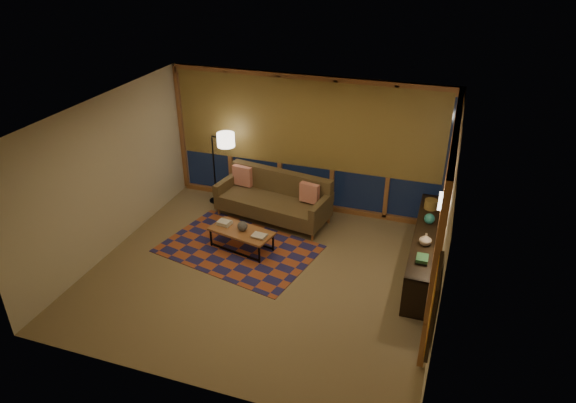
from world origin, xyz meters
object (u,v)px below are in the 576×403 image
(sofa, at_px, (273,199))
(bookshelf, at_px, (425,250))
(coffee_table, at_px, (242,239))
(floor_lamp, at_px, (214,166))

(sofa, xyz_separation_m, bookshelf, (2.94, -0.74, -0.10))
(sofa, distance_m, coffee_table, 1.22)
(floor_lamp, bearing_deg, sofa, 2.61)
(bookshelf, bearing_deg, coffee_table, -171.88)
(coffee_table, bearing_deg, floor_lamp, 141.75)
(sofa, height_order, coffee_table, sofa)
(floor_lamp, bearing_deg, coffee_table, -34.86)
(sofa, relative_size, bookshelf, 0.79)
(bookshelf, bearing_deg, sofa, 165.87)
(sofa, xyz_separation_m, floor_lamp, (-1.38, 0.33, 0.35))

